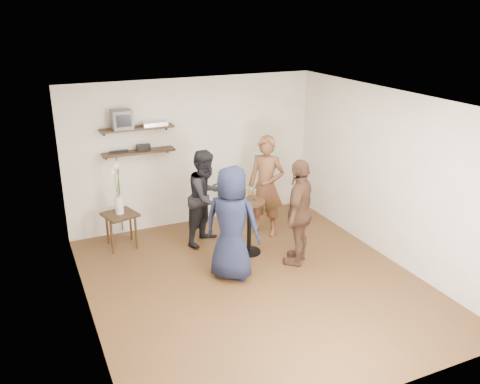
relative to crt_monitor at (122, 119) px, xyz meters
name	(u,v)px	position (x,y,z in m)	size (l,w,h in m)	color
room	(256,198)	(1.24, -2.38, -0.72)	(4.58, 5.08, 2.68)	#402414
shelf_upper	(137,128)	(0.24, 0.00, -0.17)	(1.20, 0.25, 0.04)	black
shelf_lower	(139,152)	(0.24, 0.00, -0.57)	(1.20, 0.25, 0.04)	black
crt_monitor	(122,119)	(0.00, 0.00, 0.00)	(0.32, 0.30, 0.30)	#59595B
dvd_deck	(154,124)	(0.53, 0.00, -0.12)	(0.40, 0.24, 0.06)	silver
radio	(144,147)	(0.32, 0.00, -0.50)	(0.22, 0.10, 0.10)	black
power_strip	(119,151)	(-0.08, 0.05, -0.54)	(0.30, 0.05, 0.03)	black
side_table	(120,219)	(-0.23, -0.41, -1.53)	(0.60, 0.60, 0.58)	black
vase_lilies	(118,197)	(-0.23, -0.42, -1.15)	(0.19, 0.19, 0.91)	silver
drinks_table	(249,219)	(1.57, -1.47, -1.44)	(0.49, 0.49, 0.90)	black
wine_glass_fl	(246,194)	(1.51, -1.50, -0.99)	(0.06, 0.06, 0.19)	silver
wine_glass_fr	(254,192)	(1.64, -1.50, -0.99)	(0.06, 0.06, 0.19)	silver
wine_glass_bl	(246,190)	(1.55, -1.40, -0.97)	(0.07, 0.07, 0.22)	silver
wine_glass_br	(250,191)	(1.60, -1.45, -0.98)	(0.07, 0.07, 0.20)	silver
person_plaid	(266,186)	(2.15, -0.91, -1.16)	(0.63, 0.41, 1.72)	#A61225
person_dark	(206,197)	(1.11, -0.81, -1.22)	(0.77, 0.60, 1.59)	black
person_navy	(232,224)	(1.02, -2.06, -1.18)	(0.82, 0.53, 1.68)	#161A31
person_brown	(299,212)	(2.13, -2.06, -1.19)	(0.96, 0.40, 1.65)	#4A2E1F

